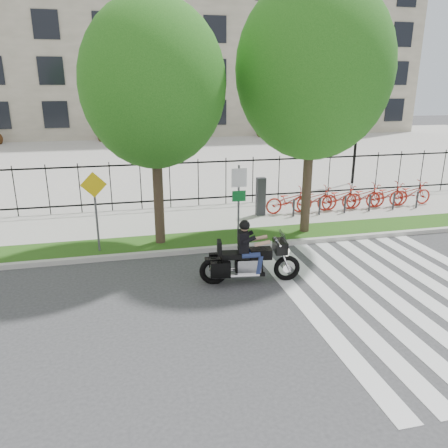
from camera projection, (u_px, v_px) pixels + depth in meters
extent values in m
plane|color=#363639|center=(218.00, 317.00, 9.99)|extent=(120.00, 120.00, 0.00)
cube|color=#B6B4AB|center=(190.00, 251.00, 13.77)|extent=(60.00, 0.20, 0.15)
cube|color=#204B12|center=(186.00, 242.00, 14.55)|extent=(60.00, 1.50, 0.15)
cube|color=#A29F98|center=(176.00, 220.00, 16.87)|extent=(60.00, 3.50, 0.15)
cube|color=#A29F98|center=(147.00, 154.00, 33.16)|extent=(80.00, 34.00, 0.10)
cube|color=gray|center=(131.00, 39.00, 48.70)|extent=(60.00, 20.00, 20.00)
cylinder|color=black|center=(355.00, 147.00, 22.69)|extent=(0.14, 0.14, 4.00)
cylinder|color=black|center=(359.00, 109.00, 22.11)|extent=(0.06, 0.70, 0.70)
sphere|color=white|center=(353.00, 107.00, 22.01)|extent=(0.36, 0.36, 0.36)
sphere|color=white|center=(365.00, 107.00, 22.16)|extent=(0.36, 0.36, 0.36)
cylinder|color=#35291D|center=(158.00, 188.00, 13.80)|extent=(0.32, 0.32, 3.65)
ellipsoid|color=#135212|center=(153.00, 84.00, 12.85)|extent=(4.32, 4.32, 4.97)
cylinder|color=#35291D|center=(307.00, 176.00, 14.86)|extent=(0.32, 0.32, 3.91)
ellipsoid|color=#135212|center=(314.00, 69.00, 13.82)|extent=(4.98, 4.98, 5.73)
cube|color=#2D2D33|center=(261.00, 197.00, 17.12)|extent=(0.35, 0.25, 1.50)
imported|color=red|center=(289.00, 201.00, 17.45)|extent=(1.95, 0.68, 1.03)
cylinder|color=#2D2D33|center=(294.00, 208.00, 17.04)|extent=(0.08, 0.08, 0.70)
imported|color=red|center=(315.00, 199.00, 17.69)|extent=(1.95, 0.68, 1.03)
cylinder|color=#2D2D33|center=(320.00, 206.00, 17.28)|extent=(0.08, 0.08, 0.70)
imported|color=red|center=(339.00, 198.00, 17.93)|extent=(1.95, 0.68, 1.03)
cylinder|color=#2D2D33|center=(345.00, 204.00, 17.52)|extent=(0.08, 0.08, 0.70)
imported|color=red|center=(364.00, 196.00, 18.17)|extent=(1.95, 0.68, 1.03)
cylinder|color=#2D2D33|center=(370.00, 203.00, 17.76)|extent=(0.08, 0.08, 0.70)
imported|color=red|center=(387.00, 195.00, 18.41)|extent=(1.95, 0.68, 1.03)
cylinder|color=#2D2D33|center=(394.00, 201.00, 18.00)|extent=(0.08, 0.08, 0.70)
imported|color=red|center=(410.00, 193.00, 18.65)|extent=(1.95, 0.68, 1.03)
cylinder|color=#2D2D33|center=(417.00, 200.00, 18.24)|extent=(0.08, 0.08, 0.70)
cylinder|color=#59595B|center=(239.00, 203.00, 14.20)|extent=(0.07, 0.07, 2.50)
cube|color=white|center=(239.00, 178.00, 13.91)|extent=(0.50, 0.03, 0.60)
cube|color=#0C6626|center=(239.00, 196.00, 14.09)|extent=(0.45, 0.03, 0.35)
cylinder|color=#59595B|center=(96.00, 213.00, 13.24)|extent=(0.07, 0.07, 2.40)
cube|color=yellow|center=(93.00, 185.00, 12.93)|extent=(0.78, 0.03, 0.78)
torus|color=black|center=(287.00, 268.00, 11.77)|extent=(0.73, 0.23, 0.72)
torus|color=black|center=(214.00, 271.00, 11.59)|extent=(0.78, 0.26, 0.76)
cube|color=black|center=(280.00, 246.00, 11.56)|extent=(0.39, 0.61, 0.31)
cube|color=#26262B|center=(283.00, 238.00, 11.50)|extent=(0.22, 0.54, 0.32)
cube|color=silver|center=(249.00, 266.00, 11.64)|extent=(0.67, 0.43, 0.42)
cube|color=black|center=(261.00, 253.00, 11.57)|extent=(0.62, 0.43, 0.27)
cube|color=black|center=(235.00, 255.00, 11.51)|extent=(0.77, 0.47, 0.15)
cube|color=black|center=(219.00, 247.00, 11.40)|extent=(0.15, 0.37, 0.35)
cube|color=black|center=(221.00, 270.00, 11.25)|extent=(0.54, 0.23, 0.42)
cube|color=black|center=(218.00, 261.00, 11.85)|extent=(0.54, 0.23, 0.42)
cube|color=black|center=(243.00, 241.00, 11.41)|extent=(0.30, 0.45, 0.54)
sphere|color=tan|center=(245.00, 227.00, 11.30)|extent=(0.24, 0.24, 0.24)
sphere|color=black|center=(245.00, 225.00, 11.28)|extent=(0.28, 0.28, 0.28)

